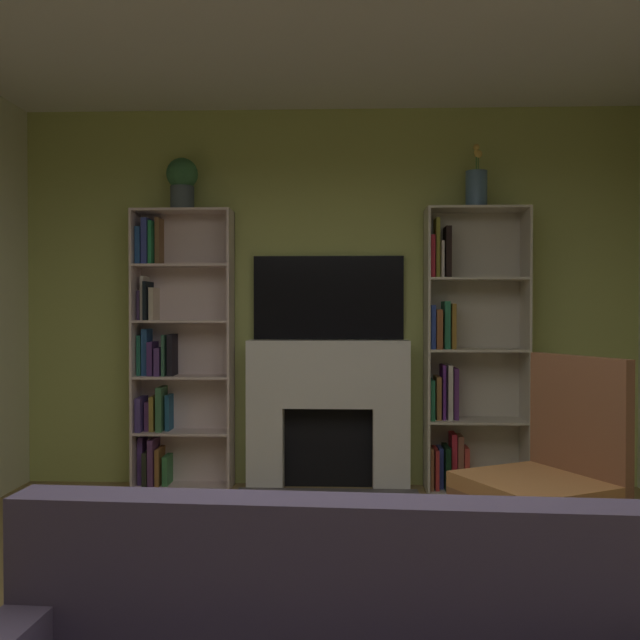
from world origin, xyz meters
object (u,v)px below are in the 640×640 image
tv (329,298)px  potted_plant (182,181)px  bookshelf_left (172,355)px  coffee_table (341,603)px  vase_with_flowers (476,188)px  armchair (551,468)px  fireplace (328,409)px  bookshelf_right (462,361)px

tv → potted_plant: 1.42m
bookshelf_left → coffee_table: size_ratio=2.34×
bookshelf_left → vase_with_flowers: size_ratio=4.43×
coffee_table → potted_plant: bearing=112.8°
potted_plant → vase_with_flowers: size_ratio=0.82×
tv → armchair: 2.32m
bookshelf_left → armchair: (2.38, -1.72, -0.46)m
coffee_table → vase_with_flowers: bearing=71.3°
fireplace → potted_plant: potted_plant is taller
vase_with_flowers → coffee_table: (-0.98, -2.90, -1.90)m
vase_with_flowers → coffee_table: size_ratio=0.53×
fireplace → vase_with_flowers: bearing=-1.4°
bookshelf_right → coffee_table: bearing=-106.8°
bookshelf_left → bookshelf_right: bearing=-0.4°
vase_with_flowers → bookshelf_right: bearing=158.8°
bookshelf_left → coffee_table: bearing=-66.0°
tv → vase_with_flowers: (1.10, -0.12, 0.82)m
tv → bookshelf_left: size_ratio=0.54×
tv → fireplace: bearing=-90.0°
fireplace → potted_plant: bearing=-178.6°
bookshelf_right → potted_plant: 2.51m
bookshelf_left → potted_plant: bearing=-29.1°
bookshelf_right → armchair: bookshelf_right is taller
fireplace → potted_plant: size_ratio=3.39×
tv → vase_with_flowers: bearing=-6.2°
bookshelf_right → potted_plant: potted_plant is taller
bookshelf_left → armchair: 2.97m
fireplace → armchair: fireplace is taller
bookshelf_right → tv: bearing=175.3°
potted_plant → armchair: size_ratio=0.35×
tv → bookshelf_right: size_ratio=0.54×
tv → vase_with_flowers: 1.38m
fireplace → armchair: (1.18, -1.69, -0.05)m
fireplace → coffee_table: fireplace is taller
tv → coffee_table: 3.21m
bookshelf_left → armchair: bearing=-35.9°
potted_plant → bookshelf_left: bearing=150.9°
fireplace → bookshelf_right: 1.07m
fireplace → bookshelf_left: 1.26m
bookshelf_left → bookshelf_right: 2.21m
fireplace → coffee_table: bearing=-87.7°
fireplace → bookshelf_right: bearing=0.6°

